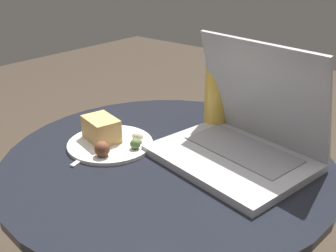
% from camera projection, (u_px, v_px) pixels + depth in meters
% --- Properties ---
extents(table, '(0.76, 0.76, 0.56)m').
position_uv_depth(table, '(167.00, 203.00, 0.96)').
color(table, '#515156').
rests_on(table, ground_plane).
extents(laptop, '(0.37, 0.31, 0.26)m').
position_uv_depth(laptop, '(242.00, 136.00, 0.88)').
color(laptop, '#B2B2B7').
rests_on(laptop, table).
extents(beer_glass, '(0.06, 0.06, 0.22)m').
position_uv_depth(beer_glass, '(217.00, 87.00, 1.02)').
color(beer_glass, gold).
rests_on(beer_glass, table).
extents(snack_plate, '(0.21, 0.21, 0.07)m').
position_uv_depth(snack_plate, '(107.00, 138.00, 0.95)').
color(snack_plate, silver).
rests_on(snack_plate, table).
extents(fork, '(0.06, 0.16, 0.00)m').
position_uv_depth(fork, '(97.00, 148.00, 0.94)').
color(fork, silver).
rests_on(fork, table).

